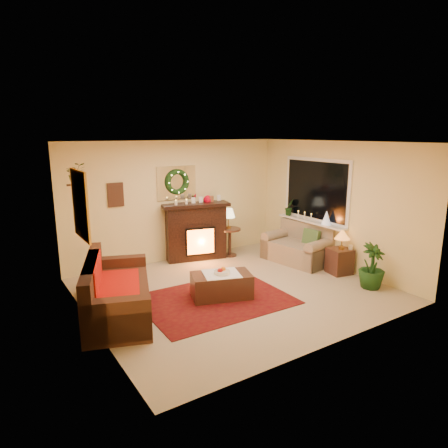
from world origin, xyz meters
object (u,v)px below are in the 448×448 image
end_table_square (340,260)px  coffee_table (221,286)px  loveseat (297,243)px  fireplace (196,235)px  sofa (118,288)px  side_table_round (230,242)px

end_table_square → coffee_table: 2.64m
end_table_square → loveseat: bearing=101.2°
fireplace → sofa: bearing=-129.3°
loveseat → side_table_round: loveseat is taller
sofa → coffee_table: (1.67, -0.33, -0.22)m
side_table_round → fireplace: bearing=163.2°
loveseat → end_table_square: loveseat is taller
sofa → coffee_table: 1.72m
coffee_table → end_table_square: bearing=13.1°
sofa → coffee_table: bearing=8.6°
fireplace → loveseat: bearing=-24.7°
fireplace → end_table_square: 3.10m
loveseat → fireplace: bearing=133.6°
sofa → side_table_round: size_ratio=3.23×
fireplace → side_table_round: (0.75, -0.23, -0.23)m
loveseat → side_table_round: (-1.00, 1.15, -0.09)m
sofa → loveseat: (4.10, 0.41, -0.01)m
side_table_round → end_table_square: bearing=-61.0°
loveseat → coffee_table: bearing=-171.2°
loveseat → end_table_square: bearing=-87.1°
loveseat → side_table_round: 1.52m
fireplace → end_table_square: (1.95, -2.39, -0.28)m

